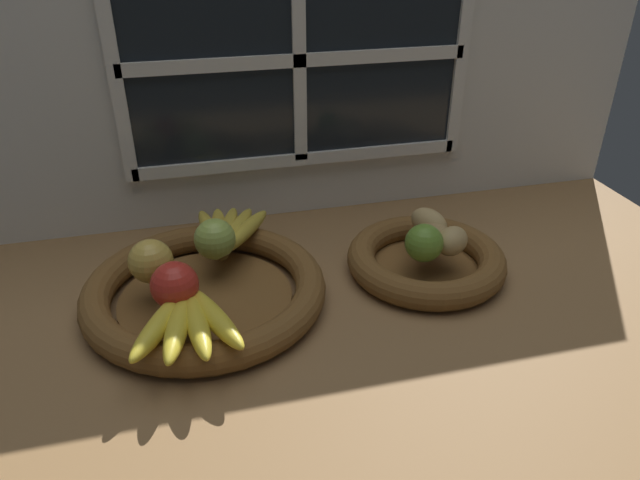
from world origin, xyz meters
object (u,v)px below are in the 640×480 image
Objects in this scene: fruit_bowl_left at (205,290)px; potato_large at (428,237)px; apple_red_front at (175,285)px; lime_near at (424,243)px; fruit_bowl_right at (426,260)px; banana_bunch_back at (228,231)px; apple_green_back at (215,239)px; potato_small at (452,241)px; potato_back at (429,223)px; banana_bunch_front at (188,320)px; apple_golden_left at (151,261)px.

fruit_bowl_left is 4.58× the size of potato_large.
apple_red_front is 39.59cm from lime_near.
banana_bunch_back reaches higher than fruit_bowl_right.
apple_red_front is 1.02× the size of apple_green_back.
potato_small is (40.49, -2.91, 4.97)cm from fruit_bowl_left.
apple_green_back reaches higher than fruit_bowl_left.
potato_large is at bearing -114.44° from potato_back.
fruit_bowl_right is 7.08cm from lime_near.
potato_large is (35.04, -5.48, -1.35)cm from apple_green_back.
apple_green_back is 1.08× the size of lime_near.
lime_near is (-5.26, -0.62, 0.72)cm from potato_small.
fruit_bowl_right is 6.62cm from potato_back.
banana_bunch_front is at bearing -103.04° from fruit_bowl_left.
lime_near is at bearing -123.69° from potato_large.
lime_near is at bearing -5.71° from fruit_bowl_left.
apple_golden_left reaches higher than banana_bunch_back.
banana_bunch_back is at bearing 167.60° from potato_back.
apple_green_back is (6.77, 12.14, -0.08)cm from apple_red_front.
potato_small reaches higher than banana_bunch_back.
apple_green_back is at bearing 24.17° from apple_golden_left.
fruit_bowl_left is 13.22cm from banana_bunch_back.
apple_green_back is at bearing 171.12° from fruit_bowl_right.
lime_near reaches higher than banana_bunch_back.
fruit_bowl_right is 4.58cm from potato_large.
banana_bunch_back is 38.18cm from potato_small.
apple_green_back reaches higher than potato_back.
apple_red_front is 0.89× the size of potato_back.
potato_large is at bearing 56.31° from lime_near.
banana_bunch_back is at bearing 157.77° from potato_small.
fruit_bowl_right is at bearing 17.35° from banana_bunch_front.
apple_green_back is 19.03cm from banana_bunch_front.
banana_bunch_back reaches higher than fruit_bowl_left.
potato_back is 4.41cm from potato_large.
apple_golden_left reaches higher than banana_bunch_front.
lime_near reaches higher than banana_bunch_front.
lime_near is at bearing 13.46° from banana_bunch_front.
fruit_bowl_right is 3.50× the size of potato_back.
potato_small is (44.72, 3.75, -1.06)cm from apple_red_front.
fruit_bowl_left is 39.91cm from potato_back.
fruit_bowl_right is 42.76cm from apple_red_front.
apple_red_front is at bearing -119.17° from apple_green_back.
apple_green_back is 11.06cm from apple_golden_left.
apple_green_back is 1.10× the size of potato_small.
apple_green_back is 0.39× the size of banana_bunch_back.
banana_bunch_back is 2.77× the size of lime_near.
banana_bunch_back is at bearing 153.41° from lime_near.
fruit_bowl_right is at bearing 9.05° from apple_red_front.
potato_back is (36.85, -1.48, -0.98)cm from apple_green_back.
fruit_bowl_left is at bearing 180.00° from fruit_bowl_right.
apple_golden_left is at bearing -140.22° from banana_bunch_back.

